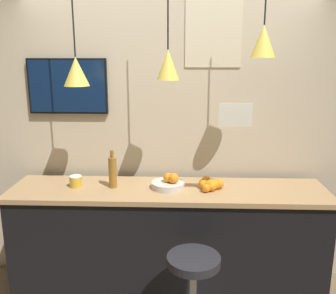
{
  "coord_description": "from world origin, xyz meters",
  "views": [
    {
      "loc": [
        0.11,
        -2.28,
        2.05
      ],
      "look_at": [
        0.0,
        0.6,
        1.33
      ],
      "focal_mm": 40.0,
      "sensor_mm": 36.0,
      "label": 1
    }
  ],
  "objects_px": {
    "bar_stool": "(193,290)",
    "fruit_bowl": "(169,183)",
    "juice_bottle": "(113,172)",
    "spread_jar": "(76,181)",
    "mounted_tv": "(68,86)"
  },
  "relations": [
    {
      "from": "bar_stool",
      "to": "fruit_bowl",
      "type": "relative_size",
      "value": 2.62
    },
    {
      "from": "bar_stool",
      "to": "juice_bottle",
      "type": "relative_size",
      "value": 2.24
    },
    {
      "from": "bar_stool",
      "to": "mounted_tv",
      "type": "bearing_deg",
      "value": 139.16
    },
    {
      "from": "mounted_tv",
      "to": "bar_stool",
      "type": "bearing_deg",
      "value": -40.84
    },
    {
      "from": "fruit_bowl",
      "to": "bar_stool",
      "type": "bearing_deg",
      "value": -71.99
    },
    {
      "from": "bar_stool",
      "to": "spread_jar",
      "type": "distance_m",
      "value": 1.27
    },
    {
      "from": "fruit_bowl",
      "to": "spread_jar",
      "type": "xyz_separation_m",
      "value": [
        -0.77,
        0.0,
        0.0
      ]
    },
    {
      "from": "bar_stool",
      "to": "fruit_bowl",
      "type": "distance_m",
      "value": 0.85
    },
    {
      "from": "bar_stool",
      "to": "mounted_tv",
      "type": "relative_size",
      "value": 1.03
    },
    {
      "from": "fruit_bowl",
      "to": "mounted_tv",
      "type": "bearing_deg",
      "value": 158.84
    },
    {
      "from": "juice_bottle",
      "to": "spread_jar",
      "type": "height_order",
      "value": "juice_bottle"
    },
    {
      "from": "fruit_bowl",
      "to": "spread_jar",
      "type": "relative_size",
      "value": 2.67
    },
    {
      "from": "juice_bottle",
      "to": "mounted_tv",
      "type": "distance_m",
      "value": 0.86
    },
    {
      "from": "fruit_bowl",
      "to": "spread_jar",
      "type": "bearing_deg",
      "value": 179.72
    },
    {
      "from": "fruit_bowl",
      "to": "juice_bottle",
      "type": "height_order",
      "value": "juice_bottle"
    }
  ]
}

